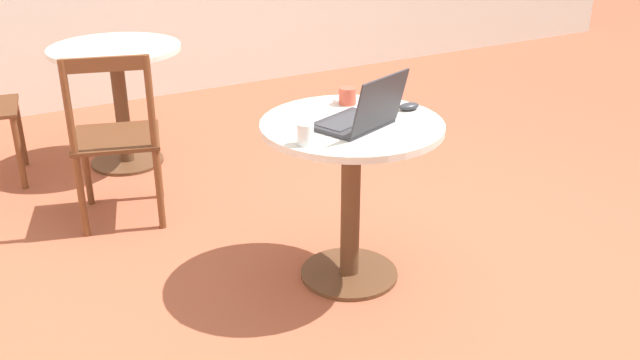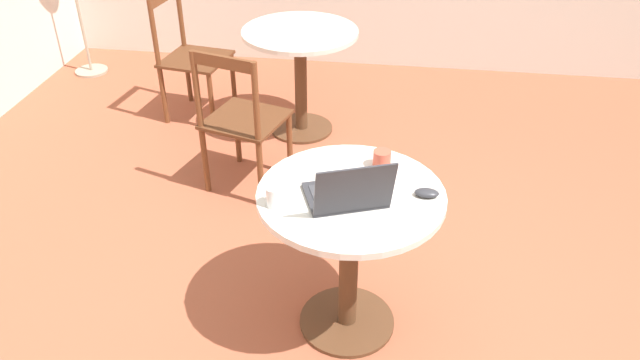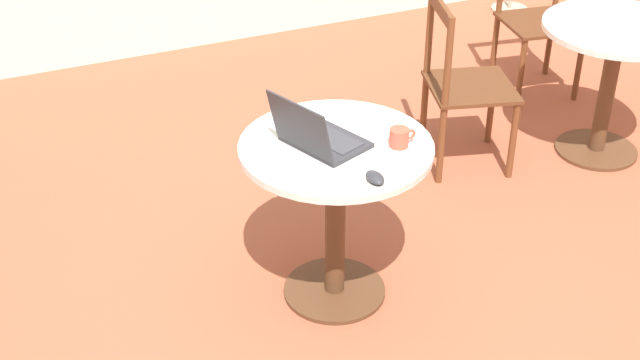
# 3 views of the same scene
# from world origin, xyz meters

# --- Properties ---
(ground_plane) EXTENTS (16.00, 16.00, 0.00)m
(ground_plane) POSITION_xyz_m (0.00, 0.00, 0.00)
(ground_plane) COLOR #9E5138
(cafe_table_near) EXTENTS (0.78, 0.78, 0.75)m
(cafe_table_near) POSITION_xyz_m (0.07, 0.38, 0.56)
(cafe_table_near) COLOR #51331E
(cafe_table_near) RESTS_ON ground_plane
(cafe_table_mid) EXTENTS (0.78, 0.78, 0.75)m
(cafe_table_mid) POSITION_xyz_m (1.92, 0.91, 0.56)
(cafe_table_mid) COLOR #51331E
(cafe_table_mid) RESTS_ON ground_plane
(chair_mid_left) EXTENTS (0.54, 0.54, 0.92)m
(chair_mid_left) POSITION_xyz_m (1.15, 1.13, 0.46)
(chair_mid_left) COLOR brown
(chair_mid_left) RESTS_ON ground_plane
(chair_mid_back) EXTENTS (0.50, 0.50, 0.92)m
(chair_mid_back) POSITION_xyz_m (2.05, 1.75, 0.46)
(chair_mid_back) COLOR brown
(chair_mid_back) RESTS_ON ground_plane
(laptop) EXTENTS (0.38, 0.39, 0.24)m
(laptop) POSITION_xyz_m (-0.00, 0.39, 0.80)
(laptop) COLOR #2D2D33
(laptop) RESTS_ON cafe_table_near
(mouse) EXTENTS (0.06, 0.10, 0.03)m
(mouse) POSITION_xyz_m (0.09, 0.07, 0.77)
(mouse) COLOR #2D2D33
(mouse) RESTS_ON cafe_table_near
(mug) EXTENTS (0.11, 0.08, 0.08)m
(mug) POSITION_xyz_m (0.30, 0.27, 0.79)
(mug) COLOR #C64C38
(mug) RESTS_ON cafe_table_near
(drinking_glass) EXTENTS (0.07, 0.07, 0.09)m
(drinking_glass) POSITION_xyz_m (-0.06, 0.67, 0.79)
(drinking_glass) COLOR silver
(drinking_glass) RESTS_ON cafe_table_near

